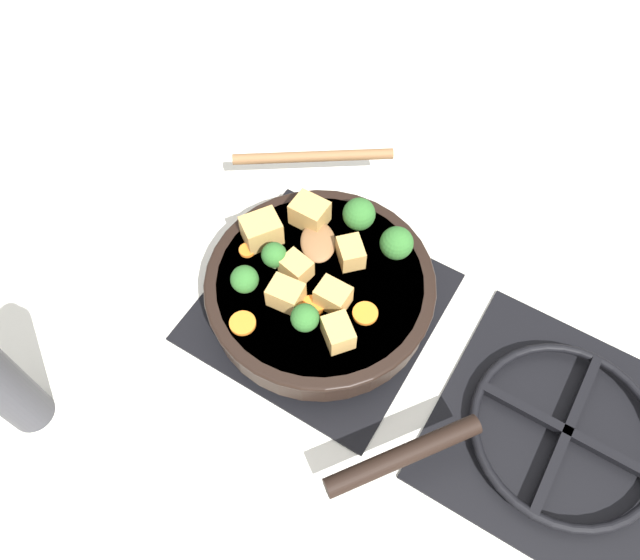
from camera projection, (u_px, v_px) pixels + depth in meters
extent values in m
plane|color=silver|center=(320.00, 307.00, 0.89)|extent=(2.40, 2.40, 0.00)
cube|color=black|center=(320.00, 306.00, 0.89)|extent=(0.31, 0.31, 0.01)
torus|color=black|center=(320.00, 300.00, 0.87)|extent=(0.24, 0.24, 0.01)
cube|color=black|center=(320.00, 300.00, 0.87)|extent=(0.01, 0.23, 0.01)
cube|color=black|center=(320.00, 300.00, 0.87)|extent=(0.23, 0.01, 0.01)
cube|color=black|center=(562.00, 435.00, 0.79)|extent=(0.31, 0.31, 0.01)
torus|color=black|center=(567.00, 432.00, 0.78)|extent=(0.24, 0.24, 0.01)
cube|color=black|center=(567.00, 432.00, 0.78)|extent=(0.01, 0.23, 0.01)
cube|color=black|center=(567.00, 432.00, 0.78)|extent=(0.23, 0.01, 0.01)
cylinder|color=black|center=(320.00, 289.00, 0.85)|extent=(0.30, 0.30, 0.05)
cylinder|color=brown|center=(320.00, 288.00, 0.84)|extent=(0.28, 0.28, 0.04)
torus|color=black|center=(320.00, 282.00, 0.83)|extent=(0.31, 0.31, 0.01)
cylinder|color=black|center=(404.00, 455.00, 0.72)|extent=(0.17, 0.13, 0.02)
ellipsoid|color=brown|center=(318.00, 242.00, 0.85)|extent=(0.08, 0.08, 0.01)
cylinder|color=brown|center=(313.00, 157.00, 0.93)|extent=(0.15, 0.21, 0.02)
cube|color=tan|center=(286.00, 295.00, 0.79)|extent=(0.04, 0.05, 0.03)
cube|color=tan|center=(351.00, 253.00, 0.83)|extent=(0.05, 0.05, 0.03)
cube|color=tan|center=(261.00, 230.00, 0.84)|extent=(0.06, 0.06, 0.04)
cube|color=tan|center=(338.00, 333.00, 0.77)|extent=(0.05, 0.05, 0.03)
cube|color=tan|center=(333.00, 296.00, 0.79)|extent=(0.03, 0.04, 0.03)
cube|color=tan|center=(310.00, 213.00, 0.86)|extent=(0.04, 0.05, 0.04)
cube|color=tan|center=(296.00, 268.00, 0.82)|extent=(0.04, 0.04, 0.03)
cylinder|color=#709956|center=(305.00, 325.00, 0.78)|extent=(0.01, 0.01, 0.01)
sphere|color=#2D6628|center=(305.00, 318.00, 0.77)|extent=(0.04, 0.04, 0.04)
cylinder|color=#709956|center=(246.00, 287.00, 0.81)|extent=(0.01, 0.01, 0.01)
sphere|color=#2D6628|center=(245.00, 279.00, 0.80)|extent=(0.04, 0.04, 0.04)
cylinder|color=#709956|center=(275.00, 263.00, 0.83)|extent=(0.01, 0.01, 0.01)
sphere|color=#2D6628|center=(274.00, 255.00, 0.82)|extent=(0.03, 0.03, 0.03)
cylinder|color=#709956|center=(395.00, 253.00, 0.84)|extent=(0.01, 0.01, 0.01)
sphere|color=#2D6628|center=(397.00, 243.00, 0.82)|extent=(0.04, 0.04, 0.04)
cylinder|color=#709956|center=(358.00, 224.00, 0.86)|extent=(0.01, 0.01, 0.01)
sphere|color=#2D6628|center=(359.00, 214.00, 0.84)|extent=(0.04, 0.04, 0.04)
cylinder|color=orange|center=(247.00, 250.00, 0.85)|extent=(0.02, 0.02, 0.01)
cylinder|color=orange|center=(312.00, 307.00, 0.80)|extent=(0.03, 0.03, 0.01)
cylinder|color=orange|center=(243.00, 323.00, 0.79)|extent=(0.03, 0.03, 0.01)
cylinder|color=orange|center=(365.00, 313.00, 0.80)|extent=(0.03, 0.03, 0.01)
cylinder|color=#333338|center=(4.00, 387.00, 0.73)|extent=(0.05, 0.05, 0.18)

